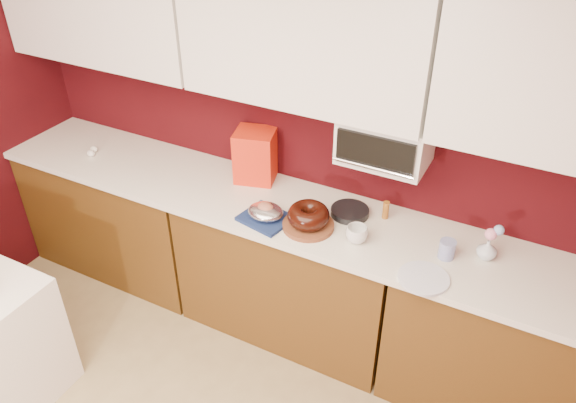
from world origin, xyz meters
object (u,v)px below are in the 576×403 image
at_px(toaster_oven, 386,140).
at_px(pandoro_box, 256,155).
at_px(foil_ham_nest, 266,212).
at_px(coffee_mug, 357,233).
at_px(bundt_cake, 308,215).
at_px(flower_vase, 487,248).
at_px(blue_jar, 447,249).

distance_m(toaster_oven, pandoro_box, 0.86).
height_order(foil_ham_nest, coffee_mug, coffee_mug).
xyz_separation_m(bundt_cake, coffee_mug, (0.27, 0.01, -0.03)).
bearing_deg(coffee_mug, toaster_oven, 85.98).
relative_size(toaster_oven, pandoro_box, 1.42).
bearing_deg(flower_vase, coffee_mug, -164.21).
xyz_separation_m(bundt_cake, pandoro_box, (-0.51, 0.31, 0.08)).
distance_m(toaster_oven, bundt_cake, 0.57).
distance_m(pandoro_box, flower_vase, 1.42).
relative_size(bundt_cake, foil_ham_nest, 1.13).
relative_size(bundt_cake, blue_jar, 2.31).
height_order(pandoro_box, flower_vase, pandoro_box).
distance_m(foil_ham_nest, coffee_mug, 0.52).
height_order(bundt_cake, coffee_mug, bundt_cake).
relative_size(bundt_cake, coffee_mug, 2.07).
bearing_deg(pandoro_box, flower_vase, -20.96).
distance_m(pandoro_box, blue_jar, 1.25).
bearing_deg(bundt_cake, toaster_oven, 43.46).
bearing_deg(blue_jar, foil_ham_nest, -171.59).
bearing_deg(coffee_mug, bundt_cake, -178.52).
relative_size(toaster_oven, foil_ham_nest, 2.24).
bearing_deg(pandoro_box, bundt_cake, -47.35).
distance_m(toaster_oven, foil_ham_nest, 0.75).
relative_size(blue_jar, flower_vase, 0.83).
distance_m(toaster_oven, blue_jar, 0.63).
height_order(toaster_oven, foil_ham_nest, toaster_oven).
height_order(toaster_oven, blue_jar, toaster_oven).
relative_size(toaster_oven, coffee_mug, 4.10).
bearing_deg(flower_vase, blue_jar, -153.87).
relative_size(toaster_oven, flower_vase, 3.78).
bearing_deg(pandoro_box, foil_ham_nest, -68.79).
bearing_deg(foil_ham_nest, coffee_mug, 5.82).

